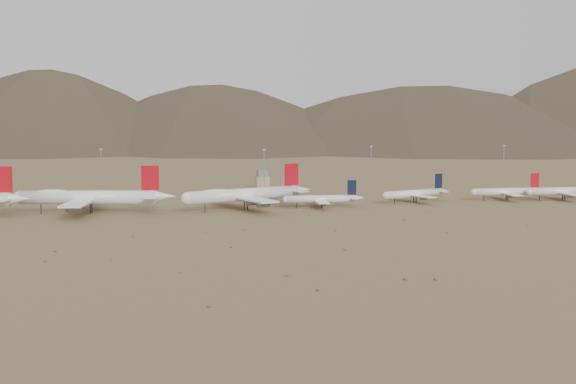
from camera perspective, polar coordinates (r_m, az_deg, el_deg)
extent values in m
plane|color=#937B4C|center=(373.88, -2.94, -1.80)|extent=(3000.00, 3000.00, 0.00)
cone|color=white|center=(393.48, -18.64, -0.45)|extent=(12.92, 8.26, 6.20)
cube|color=white|center=(395.01, -19.38, -0.43)|extent=(10.10, 23.91, 0.41)
cube|color=#AE0A15|center=(394.53, -19.62, 0.85)|extent=(8.63, 2.18, 12.21)
cylinder|color=white|center=(396.24, -14.03, -0.37)|extent=(64.98, 20.26, 6.72)
sphere|color=white|center=(405.13, -18.50, -0.37)|extent=(6.58, 6.58, 6.58)
cone|color=white|center=(389.22, -8.82, -0.30)|extent=(12.72, 8.38, 6.05)
cube|color=white|center=(396.66, -14.21, -0.52)|extent=(22.72, 60.46, 0.84)
cube|color=white|center=(390.00, -9.57, -0.28)|extent=(10.49, 23.37, 0.40)
cube|color=#AE0A15|center=(389.34, -9.78, 0.99)|extent=(8.39, 2.37, 11.92)
cylinder|color=black|center=(402.86, -17.16, -1.17)|extent=(0.43, 0.43, 4.55)
cylinder|color=black|center=(398.22, -13.77, -1.15)|extent=(0.54, 0.54, 4.55)
cylinder|color=black|center=(394.98, -13.88, -1.21)|extent=(0.54, 0.54, 4.55)
ellipsoid|color=white|center=(400.36, -16.39, -0.11)|extent=(21.40, 9.31, 4.03)
cylinder|color=slate|center=(408.36, -13.81, -0.55)|extent=(6.99, 4.32, 3.02)
cylinder|color=slate|center=(385.38, -14.62, -0.97)|extent=(6.99, 4.32, 3.02)
cylinder|color=slate|center=(418.73, -13.47, -0.38)|extent=(6.99, 4.32, 3.02)
cylinder|color=slate|center=(375.07, -15.02, -1.17)|extent=(6.99, 4.32, 3.02)
cylinder|color=white|center=(400.43, -3.17, -0.19)|extent=(60.13, 26.53, 6.36)
sphere|color=white|center=(386.61, -7.16, -0.46)|extent=(6.23, 6.23, 6.23)
cone|color=white|center=(418.01, 0.97, 0.15)|extent=(12.35, 9.09, 5.72)
cube|color=white|center=(399.95, -3.32, -0.34)|extent=(28.10, 56.46, 0.79)
cube|color=white|center=(415.35, 0.40, 0.14)|extent=(12.37, 22.05, 0.38)
cube|color=#AE0A15|center=(413.90, 0.26, 1.26)|extent=(7.73, 3.21, 11.28)
cylinder|color=black|center=(391.20, -5.93, -1.15)|extent=(0.41, 0.41, 4.31)
cylinder|color=black|center=(403.03, -3.12, -0.91)|extent=(0.51, 0.51, 4.31)
cylinder|color=black|center=(400.27, -2.90, -0.96)|extent=(0.51, 0.51, 4.31)
ellipsoid|color=white|center=(392.81, -5.21, -0.07)|extent=(20.15, 11.07, 3.82)
cylinder|color=slate|center=(409.99, -4.08, -0.40)|extent=(6.76, 4.75, 2.86)
cylinder|color=slate|center=(390.35, -2.52, -0.73)|extent=(6.76, 4.75, 2.86)
cylinder|color=slate|center=(418.93, -4.73, -0.27)|extent=(6.76, 4.75, 2.86)
cylinder|color=slate|center=(381.61, -1.77, -0.88)|extent=(6.76, 4.75, 2.86)
cylinder|color=white|center=(407.38, 2.33, -0.50)|extent=(35.30, 7.18, 3.81)
sphere|color=white|center=(404.91, -0.12, -0.53)|extent=(3.73, 3.73, 3.73)
cone|color=white|center=(410.98, 5.04, -0.42)|extent=(6.62, 4.02, 3.43)
cube|color=white|center=(407.33, 2.23, -0.58)|extent=(8.49, 30.48, 0.48)
cube|color=white|center=(410.39, 4.65, -0.41)|extent=(4.25, 11.68, 0.23)
cube|color=black|center=(409.68, 4.56, 0.32)|extent=(4.57, 0.78, 7.52)
cylinder|color=black|center=(405.96, 0.62, -0.97)|extent=(0.40, 0.40, 2.61)
cylinder|color=black|center=(408.81, 2.41, -0.93)|extent=(0.50, 0.50, 2.61)
cylinder|color=black|center=(406.94, 2.45, -0.96)|extent=(0.50, 0.50, 2.61)
cylinder|color=slate|center=(415.70, 2.05, -0.57)|extent=(3.66, 2.05, 1.71)
cylinder|color=slate|center=(399.19, 2.43, -0.85)|extent=(3.66, 2.05, 1.71)
cylinder|color=white|center=(434.41, 8.95, -0.11)|extent=(36.63, 15.32, 4.04)
sphere|color=white|center=(422.89, 7.00, -0.25)|extent=(3.96, 3.96, 3.96)
cone|color=white|center=(447.85, 11.01, 0.08)|extent=(7.49, 5.52, 3.64)
cube|color=white|center=(434.01, 8.87, -0.20)|extent=(15.50, 32.17, 0.50)
cube|color=white|center=(445.88, 10.72, 0.07)|extent=(6.92, 12.56, 0.24)
cube|color=black|center=(444.84, 10.66, 0.78)|extent=(4.71, 1.84, 7.97)
cylinder|color=black|center=(426.68, 7.59, -0.67)|extent=(0.43, 0.43, 2.76)
cylinder|color=black|center=(436.04, 8.93, -0.54)|extent=(0.53, 0.53, 2.76)
cylinder|color=black|center=(434.50, 9.10, -0.57)|extent=(0.53, 0.53, 2.76)
cylinder|color=slate|center=(441.01, 8.13, -0.22)|extent=(4.10, 2.88, 1.82)
cylinder|color=slate|center=(427.31, 9.63, -0.45)|extent=(4.10, 2.88, 1.82)
cylinder|color=white|center=(455.60, 15.24, 0.03)|extent=(36.92, 5.14, 4.00)
sphere|color=white|center=(447.85, 13.13, -0.02)|extent=(3.92, 3.92, 3.92)
cone|color=white|center=(464.96, 17.53, 0.12)|extent=(6.73, 3.80, 3.60)
cube|color=white|center=(455.34, 15.16, -0.05)|extent=(6.87, 31.72, 0.50)
cube|color=white|center=(463.57, 17.21, 0.12)|extent=(3.68, 12.09, 0.24)
cube|color=#AE0A15|center=(462.69, 17.15, 0.80)|extent=(4.79, 0.51, 7.89)
cylinder|color=black|center=(450.48, 13.76, -0.43)|extent=(0.42, 0.42, 2.73)
cylinder|color=black|center=(457.18, 15.26, -0.38)|extent=(0.53, 0.53, 2.73)
cylinder|color=black|center=(455.39, 15.37, -0.40)|extent=(0.53, 0.53, 2.73)
cylinder|color=slate|center=(463.36, 14.68, -0.05)|extent=(3.74, 1.91, 1.80)
cylinder|color=slate|center=(447.57, 15.65, -0.29)|extent=(3.74, 1.91, 1.80)
cylinder|color=white|center=(464.91, 18.95, 0.07)|extent=(39.17, 5.24, 4.24)
sphere|color=white|center=(455.46, 16.82, 0.02)|extent=(4.16, 4.16, 4.16)
cube|color=white|center=(464.58, 18.86, -0.01)|extent=(7.10, 33.64, 0.53)
cylinder|color=black|center=(458.61, 17.46, -0.41)|extent=(0.45, 0.45, 2.90)
cylinder|color=black|center=(466.59, 18.95, -0.35)|extent=(0.56, 0.56, 2.90)
cylinder|color=black|center=(464.76, 19.08, -0.38)|extent=(0.56, 0.56, 2.90)
cylinder|color=slate|center=(472.79, 18.29, -0.02)|extent=(3.96, 2.01, 1.91)
cylinder|color=slate|center=(456.65, 19.45, -0.27)|extent=(3.96, 2.01, 1.91)
cube|color=tan|center=(495.99, -1.85, 0.65)|extent=(8.00, 8.00, 8.00)
cube|color=slate|center=(495.44, -1.85, 1.34)|extent=(6.00, 6.00, 4.00)
cylinder|color=gray|center=(499.24, -13.13, 1.50)|extent=(0.50, 0.50, 25.00)
cube|color=gray|center=(498.39, -13.16, 2.97)|extent=(2.00, 0.60, 0.80)
cylinder|color=gray|center=(482.21, -1.71, 1.50)|extent=(0.50, 0.50, 25.00)
cube|color=gray|center=(481.33, -1.71, 3.02)|extent=(2.00, 0.60, 0.80)
cylinder|color=gray|center=(524.70, 5.92, 1.85)|extent=(0.50, 0.50, 25.00)
cube|color=gray|center=(523.89, 5.94, 3.25)|extent=(2.00, 0.60, 0.80)
cylinder|color=gray|center=(550.74, 15.08, 1.88)|extent=(0.50, 0.50, 25.00)
cube|color=gray|center=(549.97, 15.12, 3.21)|extent=(2.00, 0.60, 0.80)
ellipsoid|color=brown|center=(243.07, 8.33, -6.11)|extent=(1.09, 1.09, 0.93)
ellipsoid|color=brown|center=(416.76, 14.17, -1.12)|extent=(0.63, 0.63, 0.46)
ellipsoid|color=brown|center=(330.14, -5.90, -2.85)|extent=(0.68, 0.68, 0.57)
ellipsoid|color=brown|center=(333.51, 3.39, -2.73)|extent=(1.08, 1.08, 0.60)
ellipsoid|color=brown|center=(399.31, 10.06, -1.33)|extent=(0.80, 0.80, 0.68)
ellipsoid|color=brown|center=(323.95, -10.97, -3.10)|extent=(0.74, 0.74, 0.60)
ellipsoid|color=brown|center=(245.74, -0.07, -5.94)|extent=(1.07, 1.07, 0.68)
ellipsoid|color=brown|center=(210.06, -5.65, -8.07)|extent=(0.84, 0.84, 0.71)
ellipsoid|color=brown|center=(280.07, -16.87, -4.71)|extent=(0.91, 0.91, 0.59)
ellipsoid|color=brown|center=(227.39, 2.12, -6.95)|extent=(0.97, 0.97, 0.65)
ellipsoid|color=brown|center=(289.68, 4.02, -4.09)|extent=(0.83, 0.83, 0.71)
ellipsoid|color=brown|center=(298.46, -16.22, -4.03)|extent=(0.99, 0.99, 0.55)
ellipsoid|color=brown|center=(244.37, 10.44, -6.09)|extent=(1.06, 1.06, 0.93)
ellipsoid|color=brown|center=(378.14, 1.55, -1.65)|extent=(0.94, 0.94, 0.72)
ellipsoid|color=brown|center=(371.36, 3.33, -1.83)|extent=(0.56, 0.56, 0.36)
ellipsoid|color=brown|center=(334.00, 11.22, -2.83)|extent=(0.94, 0.94, 0.54)
ellipsoid|color=brown|center=(367.28, 8.28, -1.94)|extent=(0.96, 0.96, 0.80)
ellipsoid|color=brown|center=(334.92, -3.12, -2.70)|extent=(0.95, 0.95, 0.50)
ellipsoid|color=brown|center=(363.42, 16.64, -2.26)|extent=(0.59, 0.59, 0.30)
ellipsoid|color=brown|center=(276.03, -12.47, -4.76)|extent=(0.55, 0.55, 0.45)
ellipsoid|color=brown|center=(295.15, -4.09, -3.90)|extent=(1.05, 1.05, 0.68)
ellipsoid|color=brown|center=(253.21, -7.66, -5.67)|extent=(0.51, 0.51, 0.37)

